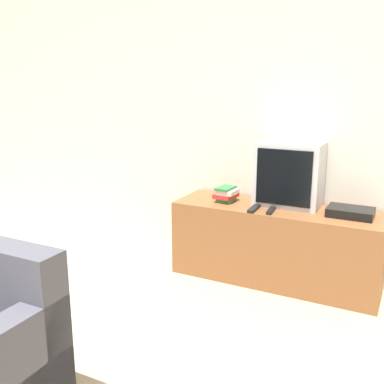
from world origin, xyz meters
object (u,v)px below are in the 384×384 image
tv_stand (276,244)px  book_stack (226,194)px  television (289,174)px  remote_on_stand (271,211)px  remote_secondary (254,209)px  set_top_box (350,212)px

tv_stand → book_stack: 0.57m
tv_stand → television: television is taller
remote_on_stand → remote_secondary: (-0.13, -0.01, 0.00)m
television → book_stack: television is taller
television → book_stack: size_ratio=2.39×
book_stack → remote_secondary: (0.29, -0.14, -0.05)m
remote_on_stand → set_top_box: size_ratio=0.55×
book_stack → set_top_box: (0.98, 0.03, -0.03)m
book_stack → television: bearing=13.5°
remote_on_stand → tv_stand: bearing=87.1°
remote_on_stand → set_top_box: bearing=16.3°
television → set_top_box: (0.50, -0.08, -0.22)m
television → book_stack: bearing=-166.5°
set_top_box → television: bearing=170.3°
television → remote_on_stand: bearing=-103.5°
book_stack → tv_stand: bearing=2.0°
tv_stand → book_stack: bearing=-178.0°
book_stack → remote_on_stand: bearing=-17.1°
remote_secondary → set_top_box: bearing=14.0°
tv_stand → remote_secondary: 0.38m
set_top_box → tv_stand: bearing=-178.2°
tv_stand → remote_secondary: remote_secondary is taller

